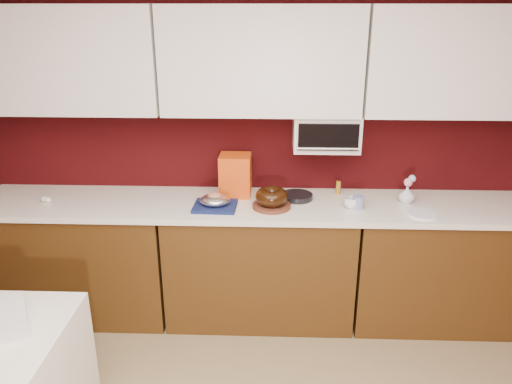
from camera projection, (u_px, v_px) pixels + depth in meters
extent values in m
cube|color=#350708|center=(261.00, 143.00, 3.64)|extent=(4.00, 0.02, 2.50)
cube|color=#462B0E|center=(80.00, 259.00, 3.69)|extent=(1.31, 0.58, 0.86)
cube|color=#462B0E|center=(260.00, 263.00, 3.64)|extent=(1.31, 0.58, 0.86)
cube|color=#462B0E|center=(445.00, 266.00, 3.59)|extent=(1.31, 0.58, 0.86)
cube|color=silver|center=(260.00, 206.00, 3.48)|extent=(4.00, 0.62, 0.04)
cube|color=white|center=(61.00, 60.00, 3.32)|extent=(1.31, 0.33, 0.70)
cube|color=white|center=(261.00, 61.00, 3.27)|extent=(1.31, 0.33, 0.70)
cube|color=white|center=(467.00, 62.00, 3.22)|extent=(1.31, 0.33, 0.70)
cube|color=white|center=(326.00, 131.00, 3.44)|extent=(0.45, 0.30, 0.25)
cube|color=black|center=(328.00, 137.00, 3.29)|extent=(0.40, 0.02, 0.18)
cylinder|color=silver|center=(328.00, 149.00, 3.30)|extent=(0.42, 0.02, 0.02)
cylinder|color=#5F2C1C|center=(272.00, 206.00, 3.39)|extent=(0.34, 0.34, 0.02)
torus|color=black|center=(272.00, 197.00, 3.37)|extent=(0.27, 0.27, 0.09)
cube|color=#151F51|center=(215.00, 206.00, 3.39)|extent=(0.30, 0.25, 0.02)
ellipsoid|color=silver|center=(215.00, 200.00, 3.37)|extent=(0.24, 0.21, 0.08)
ellipsoid|color=#B37452|center=(215.00, 197.00, 3.37)|extent=(0.12, 0.11, 0.07)
cube|color=red|center=(235.00, 175.00, 3.57)|extent=(0.22, 0.20, 0.30)
cylinder|color=black|center=(297.00, 196.00, 3.54)|extent=(0.24, 0.24, 0.04)
imported|color=white|center=(351.00, 202.00, 3.37)|extent=(0.11, 0.11, 0.09)
cylinder|color=navy|center=(358.00, 202.00, 3.36)|extent=(0.08, 0.08, 0.09)
imported|color=silver|center=(407.00, 194.00, 3.46)|extent=(0.12, 0.12, 0.13)
sphere|color=pink|center=(408.00, 182.00, 3.43)|extent=(0.06, 0.06, 0.06)
sphere|color=#92CBE9|center=(412.00, 179.00, 3.44)|extent=(0.05, 0.05, 0.05)
cylinder|color=white|center=(422.00, 214.00, 3.28)|extent=(0.22, 0.22, 0.01)
cylinder|color=#9B701C|center=(338.00, 188.00, 3.62)|extent=(0.04, 0.04, 0.10)
ellipsoid|color=white|center=(45.00, 199.00, 3.48)|extent=(0.06, 0.05, 0.04)
ellipsoid|color=silver|center=(48.00, 200.00, 3.47)|extent=(0.06, 0.05, 0.04)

